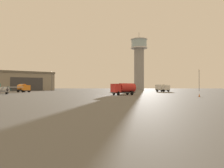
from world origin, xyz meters
TOP-DOWN VIEW (x-y plane):
  - ground_plane at (0.00, 0.00)m, footprint 400.00×400.00m
  - control_tower at (13.79, 78.59)m, footprint 9.90×9.90m
  - hangar at (-49.47, 63.77)m, footprint 33.66×31.59m
  - airplane_silver at (-30.10, 10.63)m, footprint 8.00×8.36m
  - truck_box_white at (20.07, 40.76)m, footprint 5.27×7.06m
  - truck_fuel_tanker_orange at (-33.24, 29.44)m, footprint 5.90×5.37m
  - truck_box_blue at (4.20, 41.82)m, footprint 6.92×6.31m
  - truck_fuel_tanker_red at (3.57, 4.91)m, footprint 6.37×5.11m
  - light_post_west at (-30.60, 53.95)m, footprint 0.44×0.44m
  - light_post_east at (38.07, 48.83)m, footprint 0.44×0.44m
  - traffic_cone_near_left at (18.76, -3.89)m, footprint 0.36×0.36m

SIDE VIEW (x-z plane):
  - ground_plane at x=0.00m, z-range 0.00..0.00m
  - traffic_cone_near_left at x=18.76m, z-range 0.00..0.71m
  - airplane_silver at x=-30.10m, z-range -0.10..2.88m
  - truck_box_blue at x=4.20m, z-range 0.18..2.98m
  - truck_box_white at x=20.07m, z-range 0.20..3.11m
  - truck_fuel_tanker_red at x=3.57m, z-range 0.20..3.13m
  - truck_fuel_tanker_orange at x=-33.24m, z-range 0.16..3.20m
  - hangar at x=-49.47m, z-range 0.02..9.95m
  - light_post_west at x=-30.60m, z-range 0.84..10.13m
  - light_post_east at x=38.07m, z-range 0.86..10.73m
  - control_tower at x=13.79m, z-range 0.71..35.08m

